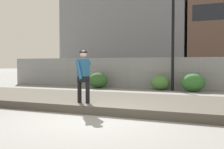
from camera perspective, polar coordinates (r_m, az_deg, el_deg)
ground_plane at (r=6.87m, az=-4.12°, el=-10.07°), size 120.00×120.00×0.00m
gravel_berm at (r=9.21m, az=2.95°, el=-6.09°), size 15.05×3.84×0.25m
skateboard at (r=8.30m, az=-6.21°, el=-7.51°), size 0.82×0.30×0.07m
skater at (r=8.19m, az=-6.24°, el=-0.24°), size 0.73×0.60×1.82m
chain_fence at (r=15.53m, az=10.84°, el=0.29°), size 21.27×0.06×1.85m
street_lamp at (r=15.07m, az=13.20°, el=14.26°), size 0.44×0.44×7.50m
parked_car_near at (r=19.27m, az=-2.61°, el=0.43°), size 4.42×1.98×1.66m
parked_car_mid at (r=17.74m, az=16.78°, el=0.17°), size 4.43×2.00×1.66m
library_building at (r=53.85m, az=3.72°, el=14.46°), size 23.09×14.55×25.60m
shrub_left at (r=15.96m, az=-3.09°, el=-1.28°), size 1.21×0.99×0.94m
shrub_center at (r=15.01m, az=10.43°, el=-1.78°), size 1.06×0.87×0.82m
shrub_right at (r=14.52m, az=17.26°, el=-1.72°), size 1.23×1.01×0.95m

